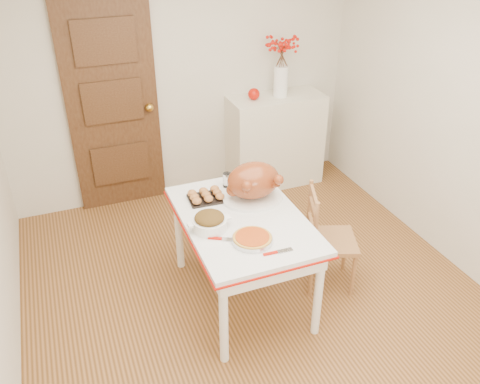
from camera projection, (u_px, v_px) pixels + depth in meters
name	position (u px, v px, depth m)	size (l,w,h in m)	color
floor	(262.00, 305.00, 3.86)	(3.50, 4.00, 0.00)	#563212
wall_back	(182.00, 75.00, 4.84)	(3.50, 0.00, 2.50)	beige
wall_right	(476.00, 123.00, 3.79)	(0.00, 4.00, 2.50)	beige
door_back	(113.00, 107.00, 4.70)	(0.85, 0.06, 2.06)	#381C0D
sideboard	(275.00, 141.00, 5.34)	(0.99, 0.44, 0.99)	beige
kitchen_table	(242.00, 258.00, 3.77)	(0.86, 1.25, 0.75)	white
chair_oak	(331.00, 239.00, 3.89)	(0.38, 0.38, 0.86)	olive
berry_vase	(281.00, 65.00, 4.94)	(0.33, 0.33, 0.64)	white
apple	(254.00, 94.00, 4.98)	(0.12, 0.12, 0.12)	#B61105
turkey_platter	(253.00, 182.00, 3.71)	(0.47, 0.38, 0.30)	#9E431E
pumpkin_pie	(252.00, 238.00, 3.30)	(0.27, 0.27, 0.06)	#AC3E10
stuffing_dish	(210.00, 221.00, 3.42)	(0.31, 0.24, 0.12)	#4D3410
rolls_tray	(206.00, 196.00, 3.77)	(0.26, 0.20, 0.07)	#A56637
pie_server	(278.00, 252.00, 3.21)	(0.20, 0.06, 0.01)	silver
carving_knife	(227.00, 239.00, 3.33)	(0.26, 0.06, 0.01)	silver
drinking_glass	(227.00, 180.00, 3.93)	(0.07, 0.07, 0.12)	white
shaker_pair	(255.00, 173.00, 4.06)	(0.09, 0.03, 0.09)	white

